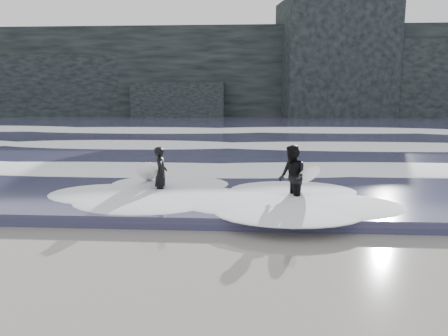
% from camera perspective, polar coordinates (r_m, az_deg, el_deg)
% --- Properties ---
extents(ground, '(120.00, 120.00, 0.00)m').
position_cam_1_polar(ground, '(6.93, 3.38, -16.18)').
color(ground, '#846858').
rests_on(ground, ground).
extents(sea, '(90.00, 52.00, 0.30)m').
position_cam_1_polar(sea, '(35.34, 3.66, 5.24)').
color(sea, '#333353').
rests_on(sea, ground).
extents(headland, '(70.00, 9.00, 10.00)m').
position_cam_1_polar(headland, '(52.26, 3.74, 12.09)').
color(headland, black).
rests_on(headland, ground).
extents(foam_near, '(60.00, 3.20, 0.20)m').
position_cam_1_polar(foam_near, '(15.45, 3.59, 0.07)').
color(foam_near, white).
rests_on(foam_near, sea).
extents(foam_mid, '(60.00, 4.00, 0.24)m').
position_cam_1_polar(foam_mid, '(22.38, 3.63, 3.19)').
color(foam_mid, white).
rests_on(foam_mid, sea).
extents(foam_far, '(60.00, 4.80, 0.30)m').
position_cam_1_polar(foam_far, '(31.33, 3.66, 5.19)').
color(foam_far, white).
rests_on(foam_far, sea).
extents(surfer_left, '(1.16, 2.24, 1.53)m').
position_cam_1_polar(surfer_left, '(12.52, -8.84, -0.64)').
color(surfer_left, black).
rests_on(surfer_left, ground).
extents(surfer_right, '(1.16, 1.81, 1.68)m').
position_cam_1_polar(surfer_right, '(11.58, 9.08, -1.14)').
color(surfer_right, black).
rests_on(surfer_right, ground).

